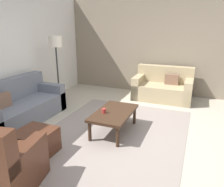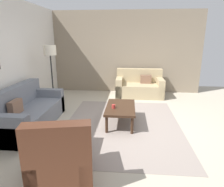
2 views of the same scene
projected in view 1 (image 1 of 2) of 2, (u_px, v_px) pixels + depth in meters
ground_plane at (114, 134)px, 4.05m from camera, size 8.00×8.00×0.00m
rear_partition at (1, 52)px, 4.56m from camera, size 6.00×0.12×2.80m
stone_feature_panel at (152, 45)px, 6.28m from camera, size 0.12×5.20×2.80m
area_rug at (114, 134)px, 4.05m from camera, size 3.28×2.55×0.01m
couch_main at (17, 108)px, 4.51m from camera, size 2.00×0.88×0.88m
couch_loveseat at (163, 88)px, 5.95m from camera, size 0.89×1.54×0.88m
ottoman at (36, 142)px, 3.35m from camera, size 0.56×0.56×0.40m
coffee_table at (114, 114)px, 4.03m from camera, size 1.10×0.64×0.41m
cup at (104, 111)px, 3.94m from camera, size 0.08×0.08×0.08m
lamp_standing at (56, 49)px, 5.27m from camera, size 0.32×0.32×1.71m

